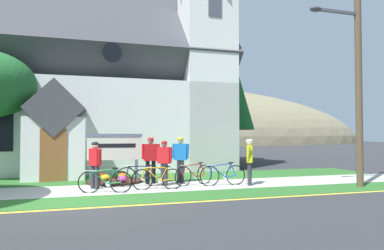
% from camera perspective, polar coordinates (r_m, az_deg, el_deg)
% --- Properties ---
extents(ground, '(140.00, 140.00, 0.00)m').
position_cam_1_polar(ground, '(13.93, -18.54, -9.30)').
color(ground, '#333335').
extents(sidewalk_slab, '(32.00, 2.29, 0.01)m').
position_cam_1_polar(sidewalk_slab, '(11.89, -13.00, -10.65)').
color(sidewalk_slab, '#B7B5AD').
rests_on(sidewalk_slab, ground).
extents(grass_verge, '(32.00, 1.57, 0.01)m').
position_cam_1_polar(grass_verge, '(9.99, -12.45, -12.40)').
color(grass_verge, '#2D6628').
rests_on(grass_verge, ground).
extents(church_lawn, '(24.00, 2.93, 0.01)m').
position_cam_1_polar(church_lawn, '(14.47, -13.51, -9.03)').
color(church_lawn, '#2D6628').
rests_on(church_lawn, ground).
extents(curb_paint_stripe, '(28.00, 0.16, 0.01)m').
position_cam_1_polar(curb_paint_stripe, '(9.08, -12.10, -13.50)').
color(curb_paint_stripe, yellow).
rests_on(curb_paint_stripe, ground).
extents(church_building, '(13.36, 10.09, 11.78)m').
position_cam_1_polar(church_building, '(19.83, -12.96, 5.50)').
color(church_building, white).
rests_on(church_building, ground).
extents(church_sign, '(2.22, 0.15, 1.90)m').
position_cam_1_polar(church_sign, '(13.59, -13.24, -4.04)').
color(church_sign, slate).
rests_on(church_sign, ground).
extents(flower_bed, '(2.17, 2.17, 0.34)m').
position_cam_1_polar(flower_bed, '(13.46, -13.22, -9.21)').
color(flower_bed, '#382319').
rests_on(flower_bed, ground).
extents(bicycle_white, '(1.74, 0.26, 0.82)m').
position_cam_1_polar(bicycle_white, '(11.46, -5.94, -9.16)').
color(bicycle_white, black).
rests_on(bicycle_white, ground).
extents(bicycle_green, '(1.73, 0.18, 0.79)m').
position_cam_1_polar(bicycle_green, '(12.20, -8.85, -8.69)').
color(bicycle_green, black).
rests_on(bicycle_green, ground).
extents(bicycle_orange, '(1.77, 0.08, 0.87)m').
position_cam_1_polar(bicycle_orange, '(12.34, 5.36, -8.55)').
color(bicycle_orange, black).
rests_on(bicycle_orange, ground).
extents(bicycle_black, '(1.63, 0.69, 0.85)m').
position_cam_1_polar(bicycle_black, '(12.40, 0.40, -8.55)').
color(bicycle_black, black).
rests_on(bicycle_black, ground).
extents(bicycle_blue, '(1.70, 0.42, 0.83)m').
position_cam_1_polar(bicycle_blue, '(11.11, -14.71, -9.36)').
color(bicycle_blue, black).
rests_on(bicycle_blue, ground).
extents(cyclist_in_yellow_jersey, '(0.59, 0.54, 1.77)m').
position_cam_1_polar(cyclist_in_yellow_jersey, '(12.94, -2.00, -5.29)').
color(cyclist_in_yellow_jersey, '#2D2D33').
rests_on(cyclist_in_yellow_jersey, ground).
extents(cyclist_in_blue_jersey, '(0.43, 0.71, 1.63)m').
position_cam_1_polar(cyclist_in_blue_jersey, '(11.92, -16.37, -6.05)').
color(cyclist_in_blue_jersey, '#2D2D33').
rests_on(cyclist_in_blue_jersey, ground).
extents(cyclist_in_orange_jersey, '(0.40, 0.71, 1.71)m').
position_cam_1_polar(cyclist_in_orange_jersey, '(12.48, 9.88, -5.62)').
color(cyclist_in_orange_jersey, '#2D2D33').
rests_on(cyclist_in_orange_jersey, ground).
extents(cyclist_in_green_jersey, '(0.69, 0.31, 1.77)m').
position_cam_1_polar(cyclist_in_green_jersey, '(12.72, -7.14, -5.34)').
color(cyclist_in_green_jersey, black).
rests_on(cyclist_in_green_jersey, ground).
extents(cyclist_in_red_jersey, '(0.49, 0.54, 1.65)m').
position_cam_1_polar(cyclist_in_red_jersey, '(12.19, -4.81, -5.93)').
color(cyclist_in_red_jersey, '#2D2D33').
rests_on(cyclist_in_red_jersey, ground).
extents(utility_pole, '(3.12, 0.28, 8.69)m').
position_cam_1_polar(utility_pole, '(13.68, 26.41, 10.91)').
color(utility_pole, brown).
rests_on(utility_pole, ground).
extents(roadside_conifer, '(3.04, 3.04, 7.68)m').
position_cam_1_polar(roadside_conifer, '(22.77, 6.85, 6.05)').
color(roadside_conifer, '#3D2D1E').
rests_on(roadside_conifer, ground).
extents(distant_hill, '(92.76, 40.58, 23.79)m').
position_cam_1_polar(distant_hill, '(68.78, -5.87, -3.21)').
color(distant_hill, '#847A5B').
rests_on(distant_hill, ground).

